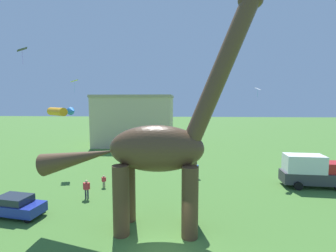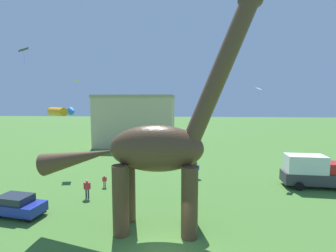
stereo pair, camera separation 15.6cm
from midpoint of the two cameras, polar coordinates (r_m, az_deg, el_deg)
dinosaur_sculpture at (r=16.21m, az=-2.65°, el=-5.13°), size 14.28×3.02×14.92m
parked_sedan_left at (r=22.28m, az=-31.35°, el=-15.19°), size 4.43×2.42×1.55m
parked_box_truck at (r=28.50m, az=30.19°, el=-8.85°), size 5.73×2.48×3.20m
person_watching_child at (r=25.77m, az=-14.15°, el=-11.87°), size 0.45×0.20×1.20m
person_strolling_adult at (r=23.32m, az=-17.83°, el=-13.16°), size 0.62×0.27×1.66m
person_photographer at (r=27.91m, az=6.67°, el=-9.70°), size 0.64×0.28×1.71m
kite_drifting at (r=29.85m, az=20.18°, el=7.99°), size 0.91×0.98×1.04m
kite_far_left at (r=31.56m, az=-30.01°, el=14.87°), size 1.55×1.65×1.76m
kite_mid_center at (r=33.71m, az=-20.28°, el=9.62°), size 1.30×1.48×1.56m
kite_mid_left at (r=18.14m, az=-23.10°, el=3.07°), size 1.94×2.00×0.56m
background_building_block at (r=48.70m, az=-7.14°, el=1.39°), size 14.57×10.27×9.54m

